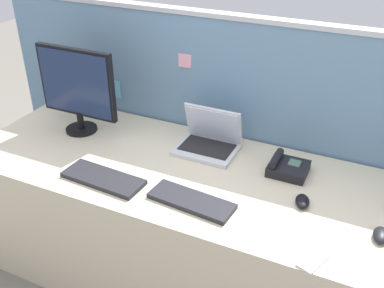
% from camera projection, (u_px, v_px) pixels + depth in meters
% --- Properties ---
extents(ground_plane, '(10.00, 10.00, 0.00)m').
position_uv_depth(ground_plane, '(188.00, 276.00, 2.50)').
color(ground_plane, slate).
extents(desk, '(2.26, 0.82, 0.71)m').
position_uv_depth(desk, '(188.00, 227.00, 2.33)').
color(desk, beige).
rests_on(desk, ground_plane).
extents(cubicle_divider, '(2.75, 0.08, 1.35)m').
position_uv_depth(cubicle_divider, '(222.00, 134.00, 2.51)').
color(cubicle_divider, '#6084A3').
rests_on(cubicle_divider, ground_plane).
extents(desktop_monitor, '(0.46, 0.17, 0.47)m').
position_uv_depth(desktop_monitor, '(77.00, 87.00, 2.38)').
color(desktop_monitor, black).
rests_on(desktop_monitor, desk).
extents(laptop, '(0.31, 0.24, 0.22)m').
position_uv_depth(laptop, '(209.00, 139.00, 2.30)').
color(laptop, silver).
rests_on(laptop, desk).
extents(desk_phone, '(0.18, 0.17, 0.08)m').
position_uv_depth(desk_phone, '(287.00, 167.00, 2.12)').
color(desk_phone, black).
rests_on(desk_phone, desk).
extents(keyboard_main, '(0.39, 0.17, 0.02)m').
position_uv_depth(keyboard_main, '(191.00, 201.00, 1.92)').
color(keyboard_main, '#232328').
rests_on(keyboard_main, desk).
extents(keyboard_spare, '(0.40, 0.17, 0.02)m').
position_uv_depth(keyboard_spare, '(103.00, 178.00, 2.07)').
color(keyboard_spare, '#232328').
rests_on(keyboard_spare, desk).
extents(computer_mouse_right_hand, '(0.06, 0.10, 0.03)m').
position_uv_depth(computer_mouse_right_hand, '(381.00, 235.00, 1.73)').
color(computer_mouse_right_hand, black).
rests_on(computer_mouse_right_hand, desk).
extents(computer_mouse_left_hand, '(0.08, 0.11, 0.03)m').
position_uv_depth(computer_mouse_left_hand, '(302.00, 201.00, 1.91)').
color(computer_mouse_left_hand, black).
rests_on(computer_mouse_left_hand, desk).
extents(cell_phone_white_slab, '(0.11, 0.14, 0.01)m').
position_uv_depth(cell_phone_white_slab, '(313.00, 261.00, 1.62)').
color(cell_phone_white_slab, silver).
rests_on(cell_phone_white_slab, desk).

